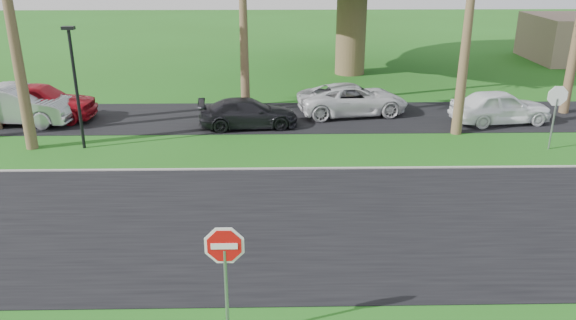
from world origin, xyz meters
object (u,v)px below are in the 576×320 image
(car_minivan, at_px, (353,100))
(car_pickup, at_px, (500,107))
(stop_sign_near, at_px, (225,261))
(stop_sign_far, at_px, (556,104))
(car_red, at_px, (37,102))
(car_silver, at_px, (17,105))
(car_dark, at_px, (248,114))

(car_minivan, distance_m, car_pickup, 6.48)
(stop_sign_near, distance_m, car_minivan, 16.60)
(stop_sign_near, bearing_deg, stop_sign_far, 43.73)
(stop_sign_far, bearing_deg, car_pickup, -78.72)
(car_red, bearing_deg, car_silver, 124.09)
(stop_sign_far, xyz_separation_m, car_minivan, (-6.98, 4.94, -1.07))
(car_red, relative_size, car_dark, 1.20)
(car_silver, bearing_deg, stop_sign_near, -138.66)
(stop_sign_far, xyz_separation_m, car_dark, (-11.73, 3.04, -1.16))
(stop_sign_far, bearing_deg, car_red, -11.32)
(car_red, distance_m, car_pickup, 20.49)
(stop_sign_near, relative_size, stop_sign_far, 1.00)
(car_dark, bearing_deg, stop_sign_far, -110.62)
(car_silver, height_order, car_minivan, car_silver)
(car_silver, relative_size, car_minivan, 1.01)
(car_minivan, xyz_separation_m, car_pickup, (6.30, -1.52, 0.03))
(car_red, bearing_deg, stop_sign_far, -102.00)
(stop_sign_near, xyz_separation_m, car_pickup, (10.82, 14.42, -1.04))
(stop_sign_far, distance_m, car_minivan, 8.62)
(car_dark, distance_m, car_minivan, 5.12)
(car_silver, height_order, car_pickup, car_silver)
(car_silver, distance_m, car_dark, 10.13)
(stop_sign_far, distance_m, car_dark, 12.17)
(car_silver, xyz_separation_m, car_red, (0.68, 0.47, 0.02))
(car_silver, distance_m, car_pickup, 21.16)
(car_red, height_order, car_minivan, car_red)
(car_dark, height_order, car_minivan, car_minivan)
(car_pickup, bearing_deg, car_red, 79.97)
(stop_sign_far, xyz_separation_m, car_pickup, (-0.68, 3.42, -1.04))
(stop_sign_far, height_order, car_silver, stop_sign_far)
(car_silver, height_order, car_red, car_red)
(stop_sign_far, relative_size, car_dark, 0.62)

